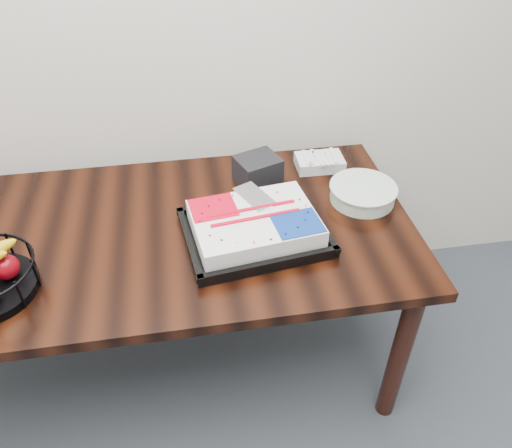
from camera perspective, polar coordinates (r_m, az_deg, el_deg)
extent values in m
plane|color=silver|center=(1.94, -13.98, 22.91)|extent=(5.00, 0.00, 5.00)
cube|color=black|center=(1.78, -11.33, -1.21)|extent=(1.80, 0.90, 0.04)
cylinder|color=black|center=(1.93, 16.10, -14.18)|extent=(0.07, 0.07, 0.71)
cylinder|color=black|center=(2.40, 9.56, -0.29)|extent=(0.07, 0.07, 0.71)
cube|color=black|center=(1.70, -0.17, -1.19)|extent=(0.51, 0.42, 0.02)
cube|color=white|center=(1.67, -0.17, 0.00)|extent=(0.44, 0.35, 0.07)
cube|color=red|center=(1.70, -4.67, 2.26)|extent=(0.17, 0.15, 0.00)
cube|color=navy|center=(1.60, 4.59, -0.32)|extent=(0.17, 0.15, 0.00)
cube|color=silver|center=(1.73, 0.28, 3.17)|extent=(0.14, 0.18, 0.00)
cylinder|color=white|center=(1.90, 12.08, 3.40)|extent=(0.24, 0.24, 0.05)
cylinder|color=white|center=(1.88, 12.20, 4.14)|extent=(0.25, 0.25, 0.01)
cube|color=silver|center=(2.06, 7.26, 7.01)|extent=(0.19, 0.13, 0.05)
cube|color=black|center=(1.93, 0.20, 6.12)|extent=(0.19, 0.18, 0.11)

